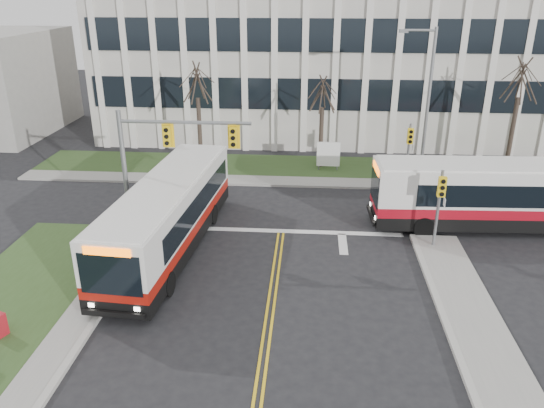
{
  "coord_description": "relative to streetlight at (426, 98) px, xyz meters",
  "views": [
    {
      "loc": [
        1.35,
        -15.66,
        11.4
      ],
      "look_at": [
        -0.36,
        6.89,
        2.0
      ],
      "focal_mm": 35.0,
      "sensor_mm": 36.0,
      "label": 1
    }
  ],
  "objects": [
    {
      "name": "sidewalk_cross",
      "position": [
        -3.03,
        -1.0,
        -5.12
      ],
      "size": [
        44.0,
        1.6,
        0.14
      ],
      "primitive_type": "cube",
      "color": "#9E9B93",
      "rests_on": "ground"
    },
    {
      "name": "ground",
      "position": [
        -8.03,
        -16.2,
        -5.19
      ],
      "size": [
        120.0,
        120.0,
        0.0
      ],
      "primitive_type": "plane",
      "color": "black",
      "rests_on": "ground"
    },
    {
      "name": "bus_main",
      "position": [
        -13.03,
        -10.27,
        -3.57
      ],
      "size": [
        3.56,
        12.33,
        3.24
      ],
      "primitive_type": null,
      "rotation": [
        0.0,
        0.0,
        -0.08
      ],
      "color": "silver",
      "rests_on": "ground"
    },
    {
      "name": "tree_right",
      "position": [
        5.97,
        1.8,
        0.71
      ],
      "size": [
        1.8,
        1.8,
        8.25
      ],
      "color": "#42352B",
      "rests_on": "ground"
    },
    {
      "name": "tree_mid",
      "position": [
        -6.03,
        2.0,
        -0.31
      ],
      "size": [
        1.8,
        1.8,
        6.82
      ],
      "color": "#42352B",
      "rests_on": "ground"
    },
    {
      "name": "building_lawn",
      "position": [
        -3.03,
        1.8,
        -5.13
      ],
      "size": [
        44.0,
        5.0,
        0.12
      ],
      "primitive_type": "cube",
      "color": "#31491F",
      "rests_on": "ground"
    },
    {
      "name": "streetlight",
      "position": [
        0.0,
        0.0,
        0.0
      ],
      "size": [
        2.15,
        0.25,
        9.2
      ],
      "color": "slate",
      "rests_on": "ground"
    },
    {
      "name": "signal_pole_near",
      "position": [
        -0.83,
        -9.3,
        -2.69
      ],
      "size": [
        0.34,
        0.39,
        3.8
      ],
      "color": "slate",
      "rests_on": "ground"
    },
    {
      "name": "signal_pole_far",
      "position": [
        -0.83,
        -0.8,
        -2.69
      ],
      "size": [
        0.34,
        0.39,
        3.8
      ],
      "color": "slate",
      "rests_on": "ground"
    },
    {
      "name": "mast_arm_signal",
      "position": [
        -13.65,
        -9.04,
        -0.94
      ],
      "size": [
        6.11,
        0.38,
        6.2
      ],
      "color": "slate",
      "rests_on": "ground"
    },
    {
      "name": "bus_cross",
      "position": [
        2.78,
        -6.7,
        -3.54
      ],
      "size": [
        12.54,
        3.17,
        3.32
      ],
      "primitive_type": null,
      "rotation": [
        0.0,
        0.0,
        -1.53
      ],
      "color": "silver",
      "rests_on": "ground"
    },
    {
      "name": "office_building",
      "position": [
        -3.03,
        13.8,
        0.81
      ],
      "size": [
        40.0,
        16.0,
        12.0
      ],
      "primitive_type": "cube",
      "color": "beige",
      "rests_on": "ground"
    },
    {
      "name": "directory_sign",
      "position": [
        -5.53,
        1.3,
        -4.02
      ],
      "size": [
        1.5,
        0.12,
        2.0
      ],
      "color": "slate",
      "rests_on": "ground"
    },
    {
      "name": "tree_left",
      "position": [
        -14.03,
        1.8,
        0.32
      ],
      "size": [
        1.8,
        1.8,
        7.7
      ],
      "color": "#42352B",
      "rests_on": "ground"
    }
  ]
}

